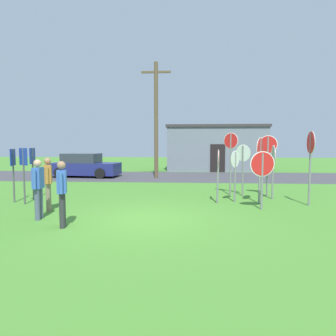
% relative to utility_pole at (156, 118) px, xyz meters
% --- Properties ---
extents(ground_plane, '(80.00, 80.00, 0.00)m').
position_rel_utility_pole_xyz_m(ground_plane, '(0.80, -10.44, -3.71)').
color(ground_plane, '#47842D').
extents(street_asphalt, '(60.00, 6.40, 0.01)m').
position_rel_utility_pole_xyz_m(street_asphalt, '(0.80, 0.94, -3.71)').
color(street_asphalt, '#424247').
rests_on(street_asphalt, ground).
extents(building_background, '(7.83, 3.98, 3.59)m').
position_rel_utility_pole_xyz_m(building_background, '(4.16, 6.16, -1.91)').
color(building_background, slate).
rests_on(building_background, ground).
extents(utility_pole, '(1.80, 0.24, 7.08)m').
position_rel_utility_pole_xyz_m(utility_pole, '(0.00, 0.00, 0.00)').
color(utility_pole, brown).
rests_on(utility_pole, ground).
extents(parked_car_on_street, '(4.43, 2.27, 1.51)m').
position_rel_utility_pole_xyz_m(parked_car_on_street, '(-4.70, 0.36, -3.03)').
color(parked_car_on_street, navy).
rests_on(parked_car_on_street, ground).
extents(stop_sign_low_front, '(0.70, 0.23, 2.46)m').
position_rel_utility_pole_xyz_m(stop_sign_low_front, '(5.22, -6.30, -2.04)').
color(stop_sign_low_front, slate).
rests_on(stop_sign_low_front, ground).
extents(stop_sign_far_back, '(0.81, 0.17, 1.89)m').
position_rel_utility_pole_xyz_m(stop_sign_far_back, '(4.40, -8.91, -2.43)').
color(stop_sign_far_back, slate).
rests_on(stop_sign_far_back, ground).
extents(stop_sign_center_cluster, '(0.11, 0.62, 1.93)m').
position_rel_utility_pole_xyz_m(stop_sign_center_cluster, '(3.08, -7.97, -2.43)').
color(stop_sign_center_cluster, slate).
rests_on(stop_sign_center_cluster, ground).
extents(stop_sign_leaning_left, '(0.50, 0.50, 2.10)m').
position_rel_utility_pole_xyz_m(stop_sign_leaning_left, '(4.23, -6.32, -2.30)').
color(stop_sign_leaning_left, slate).
rests_on(stop_sign_leaning_left, ground).
extents(stop_sign_rear_right, '(0.09, 0.86, 2.08)m').
position_rel_utility_pole_xyz_m(stop_sign_rear_right, '(5.26, -6.97, -2.29)').
color(stop_sign_rear_right, slate).
rests_on(stop_sign_rear_right, ground).
extents(stop_sign_leaning_right, '(0.53, 0.41, 2.58)m').
position_rel_utility_pole_xyz_m(stop_sign_leaning_right, '(3.76, -6.14, -1.99)').
color(stop_sign_leaning_right, slate).
rests_on(stop_sign_leaning_right, ground).
extents(stop_sign_nearest, '(0.07, 0.79, 2.56)m').
position_rel_utility_pole_xyz_m(stop_sign_nearest, '(6.18, -8.14, -1.95)').
color(stop_sign_nearest, slate).
rests_on(stop_sign_nearest, ground).
extents(stop_sign_tallest, '(0.37, 0.51, 1.88)m').
position_rel_utility_pole_xyz_m(stop_sign_tallest, '(3.72, -7.65, -2.46)').
color(stop_sign_tallest, slate).
rests_on(stop_sign_tallest, ground).
extents(stop_sign_rear_left, '(0.40, 0.70, 2.35)m').
position_rel_utility_pole_xyz_m(stop_sign_rear_left, '(4.55, -7.92, -2.10)').
color(stop_sign_rear_left, slate).
rests_on(stop_sign_rear_left, ground).
extents(person_in_teal, '(0.43, 0.54, 1.69)m').
position_rel_utility_pole_xyz_m(person_in_teal, '(-2.40, -9.60, -2.73)').
color(person_in_teal, '#7A6B56').
rests_on(person_in_teal, ground).
extents(person_in_blue, '(0.25, 0.57, 1.69)m').
position_rel_utility_pole_xyz_m(person_in_blue, '(-2.15, -10.68, -2.76)').
color(person_in_blue, '#4C5670').
rests_on(person_in_blue, ground).
extents(person_near_signs, '(0.32, 0.55, 1.69)m').
position_rel_utility_pole_xyz_m(person_near_signs, '(-1.15, -11.42, -2.76)').
color(person_near_signs, '#2D2D33').
rests_on(person_near_signs, ground).
extents(info_panel_leftmost, '(0.18, 0.59, 1.94)m').
position_rel_utility_pole_xyz_m(info_panel_leftmost, '(-4.28, -8.31, -2.37)').
color(info_panel_leftmost, '#4C4C51').
rests_on(info_panel_leftmost, ground).
extents(info_panel_middle, '(0.49, 0.38, 1.98)m').
position_rel_utility_pole_xyz_m(info_panel_middle, '(-3.72, -8.61, -2.35)').
color(info_panel_middle, '#4C4C51').
rests_on(info_panel_middle, ground).
extents(info_panel_rightmost, '(0.13, 0.60, 1.97)m').
position_rel_utility_pole_xyz_m(info_panel_rightmost, '(-3.87, -7.70, -2.35)').
color(info_panel_rightmost, '#4C4C51').
rests_on(info_panel_rightmost, ground).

